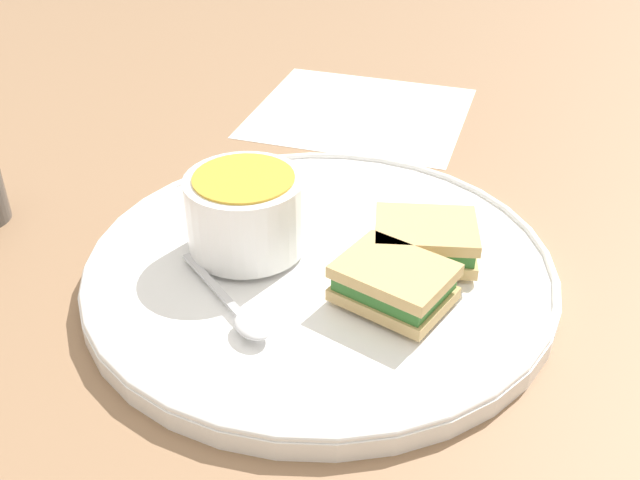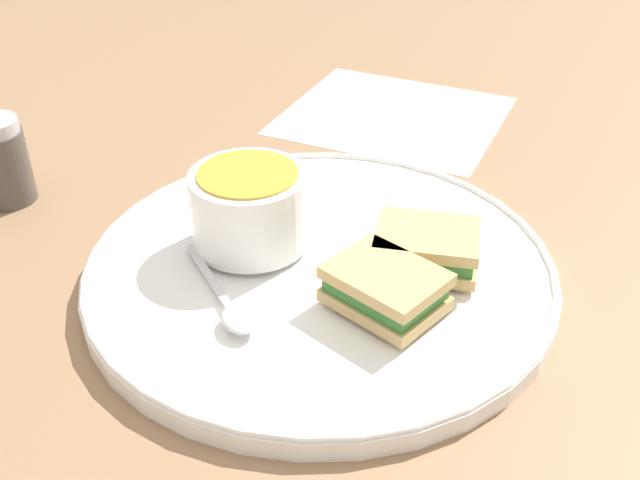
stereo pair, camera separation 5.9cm
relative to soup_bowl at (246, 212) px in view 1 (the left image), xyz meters
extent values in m
plane|color=#8E6B4C|center=(0.01, 0.06, -0.05)|extent=(2.40, 2.40, 0.00)
cylinder|color=white|center=(0.01, 0.06, -0.04)|extent=(0.38, 0.38, 0.02)
torus|color=white|center=(0.01, 0.06, -0.04)|extent=(0.38, 0.38, 0.01)
cylinder|color=white|center=(0.00, 0.00, -0.03)|extent=(0.05, 0.05, 0.01)
cylinder|color=white|center=(0.00, 0.00, 0.00)|extent=(0.10, 0.10, 0.06)
cylinder|color=gold|center=(0.00, 0.00, 0.03)|extent=(0.08, 0.08, 0.01)
cube|color=silver|center=(0.06, -0.01, -0.03)|extent=(0.08, 0.07, 0.00)
ellipsoid|color=silver|center=(0.10, 0.03, -0.03)|extent=(0.04, 0.04, 0.01)
cube|color=tan|center=(0.05, 0.12, -0.03)|extent=(0.09, 0.10, 0.01)
cube|color=#33702D|center=(0.05, 0.12, -0.02)|extent=(0.08, 0.09, 0.01)
cube|color=tan|center=(0.05, 0.12, -0.01)|extent=(0.09, 0.10, 0.01)
cube|color=tan|center=(-0.01, 0.14, -0.03)|extent=(0.07, 0.08, 0.01)
cube|color=#33702D|center=(-0.01, 0.14, -0.02)|extent=(0.06, 0.08, 0.01)
cube|color=tan|center=(-0.01, 0.14, -0.01)|extent=(0.07, 0.08, 0.01)
cube|color=white|center=(-0.32, 0.06, -0.05)|extent=(0.26, 0.28, 0.00)
camera|label=1|loc=(0.50, 0.13, 0.31)|focal=42.00mm
camera|label=2|loc=(0.49, 0.19, 0.31)|focal=42.00mm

